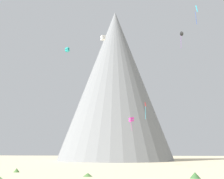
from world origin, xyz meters
TOP-DOWN VIEW (x-y plane):
  - bush_ridge_crest at (-3.70, 14.70)m, footprint 1.93×1.93m
  - bush_mid_center at (-19.50, 22.43)m, footprint 1.75×1.75m
  - bush_far_left at (13.31, 13.37)m, footprint 2.22×2.22m
  - rock_massif at (-8.83, 93.52)m, footprint 55.50×55.50m
  - kite_white_high at (-4.41, 34.01)m, footprint 1.35×1.34m
  - kite_cyan_high at (17.51, 29.39)m, footprint 0.61×0.72m
  - kite_black_high at (17.09, 58.68)m, footprint 1.43×1.55m
  - kite_red_mid at (5.50, 39.09)m, footprint 0.39×0.74m
  - kite_teal_high at (-12.45, 30.84)m, footprint 1.05×1.01m
  - kite_magenta_low at (1.09, 52.44)m, footprint 1.62×1.59m

SIDE VIEW (x-z plane):
  - bush_ridge_crest at x=-3.70m, z-range 0.00..0.57m
  - bush_mid_center at x=-19.50m, z-range 0.00..0.80m
  - bush_far_left at x=13.31m, z-range 0.00..0.96m
  - kite_magenta_low at x=1.09m, z-range 10.99..14.89m
  - kite_red_mid at x=5.50m, z-range 12.57..16.73m
  - kite_teal_high at x=-12.45m, z-range 27.06..28.07m
  - rock_massif at x=-8.83m, z-range -1.90..64.26m
  - kite_white_high at x=-4.41m, z-range 30.74..31.90m
  - kite_cyan_high at x=17.51m, z-range 32.60..37.10m
  - kite_black_high at x=17.09m, z-range 38.02..43.76m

